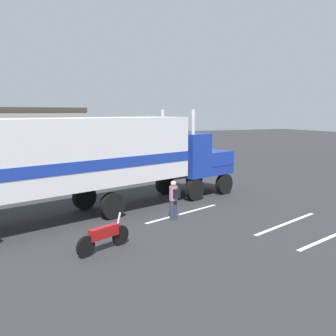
{
  "coord_description": "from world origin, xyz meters",
  "views": [
    {
      "loc": [
        -9.4,
        -18.23,
        4.41
      ],
      "look_at": [
        -1.14,
        -0.67,
        1.6
      ],
      "focal_mm": 41.89,
      "sensor_mm": 36.0,
      "label": 1
    }
  ],
  "objects_px": {
    "person_bystander": "(174,199)",
    "parked_bus": "(57,142)",
    "semi_truck": "(99,156)",
    "motorcycle": "(104,236)"
  },
  "relations": [
    {
      "from": "person_bystander",
      "to": "parked_bus",
      "type": "distance_m",
      "value": 17.33
    },
    {
      "from": "person_bystander",
      "to": "motorcycle",
      "type": "xyz_separation_m",
      "value": [
        -3.57,
        -2.26,
        -0.41
      ]
    },
    {
      "from": "semi_truck",
      "to": "parked_bus",
      "type": "bearing_deg",
      "value": 87.32
    },
    {
      "from": "motorcycle",
      "to": "parked_bus",
      "type": "bearing_deg",
      "value": 84.63
    },
    {
      "from": "semi_truck",
      "to": "parked_bus",
      "type": "xyz_separation_m",
      "value": [
        0.69,
        14.86,
        -0.46
      ]
    },
    {
      "from": "person_bystander",
      "to": "motorcycle",
      "type": "distance_m",
      "value": 4.25
    },
    {
      "from": "semi_truck",
      "to": "person_bystander",
      "type": "xyz_separation_m",
      "value": [
        2.44,
        -2.34,
        -1.63
      ]
    },
    {
      "from": "semi_truck",
      "to": "parked_bus",
      "type": "distance_m",
      "value": 14.88
    },
    {
      "from": "semi_truck",
      "to": "parked_bus",
      "type": "height_order",
      "value": "semi_truck"
    },
    {
      "from": "person_bystander",
      "to": "motorcycle",
      "type": "bearing_deg",
      "value": -147.69
    }
  ]
}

